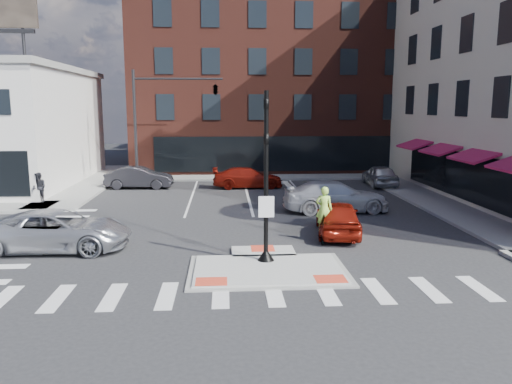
{
  "coord_description": "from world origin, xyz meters",
  "views": [
    {
      "loc": [
        -1.45,
        -16.76,
        5.57
      ],
      "look_at": [
        -0.13,
        3.92,
        2.0
      ],
      "focal_mm": 35.0,
      "sensor_mm": 36.0,
      "label": 1
    }
  ],
  "objects": [
    {
      "name": "red_sedan",
      "position": [
        3.5,
        4.26,
        0.76
      ],
      "size": [
        2.44,
        4.68,
        1.52
      ],
      "primitive_type": "imported",
      "rotation": [
        0.0,
        0.0,
        2.99
      ],
      "color": "maroon",
      "rests_on": "ground"
    },
    {
      "name": "bg_car_dark",
      "position": [
        -7.29,
        17.53,
        0.75
      ],
      "size": [
        4.61,
        1.81,
        1.5
      ],
      "primitive_type": "imported",
      "rotation": [
        0.0,
        0.0,
        1.52
      ],
      "color": "#242328",
      "rests_on": "ground"
    },
    {
      "name": "sidewalk_n",
      "position": [
        3.0,
        22.0,
        0.07
      ],
      "size": [
        26.0,
        3.0,
        0.15
      ],
      "primitive_type": "cube",
      "color": "gray",
      "rests_on": "ground"
    },
    {
      "name": "white_pickup",
      "position": [
        4.46,
        9.09,
        0.81
      ],
      "size": [
        5.7,
        2.5,
        1.63
      ],
      "primitive_type": "imported",
      "rotation": [
        0.0,
        0.0,
        1.61
      ],
      "color": "silver",
      "rests_on": "ground"
    },
    {
      "name": "sidewalk_e",
      "position": [
        10.8,
        10.0,
        0.07
      ],
      "size": [
        3.0,
        24.0,
        0.15
      ],
      "primitive_type": "cube",
      "color": "gray",
      "rests_on": "ground"
    },
    {
      "name": "building_far_right",
      "position": [
        9.0,
        54.0,
        6.0
      ],
      "size": [
        12.0,
        12.0,
        12.0
      ],
      "primitive_type": "cube",
      "color": "brown",
      "rests_on": "ground"
    },
    {
      "name": "bg_car_red",
      "position": [
        0.16,
        17.32,
        0.7
      ],
      "size": [
        4.88,
        2.1,
        1.4
      ],
      "primitive_type": "imported",
      "rotation": [
        0.0,
        0.0,
        1.6
      ],
      "color": "maroon",
      "rests_on": "ground"
    },
    {
      "name": "building_n",
      "position": [
        3.0,
        31.99,
        7.8
      ],
      "size": [
        24.4,
        18.4,
        15.5
      ],
      "color": "#4E2018",
      "rests_on": "ground"
    },
    {
      "name": "signal_pole",
      "position": [
        0.0,
        0.4,
        2.36
      ],
      "size": [
        0.6,
        0.6,
        5.98
      ],
      "color": "black",
      "rests_on": "refuge_island"
    },
    {
      "name": "ground",
      "position": [
        0.0,
        0.0,
        0.0
      ],
      "size": [
        120.0,
        120.0,
        0.0
      ],
      "primitive_type": "plane",
      "color": "#28282B",
      "rests_on": "ground"
    },
    {
      "name": "refuge_island",
      "position": [
        0.0,
        -0.26,
        0.05
      ],
      "size": [
        5.4,
        4.65,
        0.13
      ],
      "color": "gray",
      "rests_on": "ground"
    },
    {
      "name": "building_far_left",
      "position": [
        -4.0,
        52.0,
        5.0
      ],
      "size": [
        10.0,
        12.0,
        10.0
      ],
      "primitive_type": "cube",
      "color": "slate",
      "rests_on": "ground"
    },
    {
      "name": "bg_car_silver",
      "position": [
        9.5,
        17.46,
        0.75
      ],
      "size": [
        1.96,
        4.49,
        1.51
      ],
      "primitive_type": "imported",
      "rotation": [
        0.0,
        0.0,
        3.1
      ],
      "color": "silver",
      "rests_on": "ground"
    },
    {
      "name": "cyclist",
      "position": [
        2.65,
        3.21,
        0.78
      ],
      "size": [
        1.11,
        1.97,
        2.32
      ],
      "rotation": [
        0.0,
        0.0,
        2.88
      ],
      "color": "#3F3F44",
      "rests_on": "ground"
    },
    {
      "name": "silver_suv",
      "position": [
        -8.01,
        2.63,
        0.78
      ],
      "size": [
        5.74,
        2.81,
        1.57
      ],
      "primitive_type": "imported",
      "rotation": [
        0.0,
        0.0,
        1.53
      ],
      "color": "silver",
      "rests_on": "ground"
    },
    {
      "name": "pedestrian_a",
      "position": [
        -12.0,
        12.0,
        1.01
      ],
      "size": [
        1.04,
        0.95,
        1.71
      ],
      "primitive_type": "imported",
      "rotation": [
        0.0,
        0.0,
        -0.46
      ],
      "color": "black",
      "rests_on": "sidewalk_nw"
    },
    {
      "name": "mast_arm_signal",
      "position": [
        -3.47,
        18.0,
        6.21
      ],
      "size": [
        6.1,
        2.24,
        8.0
      ],
      "color": "black",
      "rests_on": "ground"
    }
  ]
}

